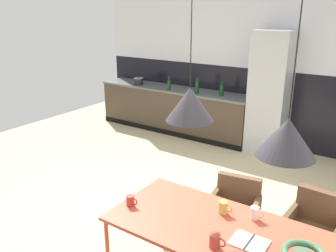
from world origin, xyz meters
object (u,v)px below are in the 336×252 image
(refrigerator_column, at_px, (270,93))
(bottle_spice_small, at_px, (222,90))
(mug_short_terracotta, at_px, (255,213))
(open_book, at_px, (249,242))
(mug_wide_latte, at_px, (224,207))
(armchair_corner_seat, at_px, (316,222))
(pendant_lamp_over_table_far, at_px, (287,137))
(bottle_wine_green, at_px, (197,87))
(pendant_lamp_over_table_near, at_px, (190,104))
(dining_table, at_px, (226,235))
(armchair_by_stool, at_px, (235,204))
(cooking_pot, at_px, (139,81))
(mug_white_ceramic, at_px, (131,201))
(bottle_vinegar_dark, at_px, (169,84))
(mug_tall_blue, at_px, (215,241))

(refrigerator_column, xyz_separation_m, bottle_spice_small, (-0.87, -0.06, -0.04))
(mug_short_terracotta, bearing_deg, open_book, -75.72)
(mug_wide_latte, bearing_deg, armchair_corner_seat, 50.02)
(bottle_spice_small, xyz_separation_m, pendant_lamp_over_table_far, (2.15, -3.54, 0.61))
(bottle_wine_green, relative_size, pendant_lamp_over_table_near, 0.27)
(refrigerator_column, relative_size, bottle_spice_small, 8.00)
(pendant_lamp_over_table_far, bearing_deg, mug_short_terracotta, 131.35)
(dining_table, bearing_deg, bottle_wine_green, 122.98)
(dining_table, xyz_separation_m, armchair_by_stool, (-0.28, 0.83, -0.23))
(bottle_wine_green, distance_m, bottle_spice_small, 0.47)
(mug_short_terracotta, height_order, pendant_lamp_over_table_near, pendant_lamp_over_table_near)
(open_book, height_order, cooking_pot, cooking_pot)
(cooking_pot, bearing_deg, open_book, -42.38)
(cooking_pot, bearing_deg, bottle_wine_green, -0.99)
(dining_table, height_order, bottle_spice_small, bottle_spice_small)
(bottle_spice_small, relative_size, pendant_lamp_over_table_near, 0.23)
(mug_white_ceramic, relative_size, mug_wide_latte, 0.92)
(refrigerator_column, bearing_deg, mug_wide_latte, -77.22)
(bottle_spice_small, xyz_separation_m, bottle_vinegar_dark, (-1.06, -0.14, 0.00))
(mug_tall_blue, bearing_deg, dining_table, 95.01)
(pendant_lamp_over_table_near, bearing_deg, refrigerator_column, 98.17)
(cooking_pot, height_order, bottle_vinegar_dark, bottle_vinegar_dark)
(mug_short_terracotta, bearing_deg, armchair_by_stool, 125.75)
(armchair_corner_seat, distance_m, bottle_wine_green, 3.73)
(refrigerator_column, relative_size, mug_tall_blue, 16.24)
(armchair_corner_seat, height_order, pendant_lamp_over_table_far, pendant_lamp_over_table_far)
(refrigerator_column, distance_m, mug_tall_blue, 3.93)
(dining_table, bearing_deg, bottle_spice_small, 116.61)
(open_book, relative_size, bottle_vinegar_dark, 0.97)
(bottle_vinegar_dark, distance_m, pendant_lamp_over_table_far, 4.71)
(mug_tall_blue, distance_m, mug_white_ceramic, 0.88)
(bottle_wine_green, bearing_deg, pendant_lamp_over_table_far, -52.90)
(mug_wide_latte, relative_size, bottle_vinegar_dark, 0.46)
(armchair_corner_seat, height_order, mug_wide_latte, mug_wide_latte)
(dining_table, height_order, mug_white_ceramic, mug_white_ceramic)
(dining_table, xyz_separation_m, bottle_wine_green, (-2.23, 3.44, 0.30))
(mug_short_terracotta, height_order, bottle_wine_green, bottle_wine_green)
(refrigerator_column, height_order, pendant_lamp_over_table_near, pendant_lamp_over_table_near)
(dining_table, distance_m, armchair_by_stool, 0.90)
(armchair_corner_seat, height_order, mug_white_ceramic, mug_white_ceramic)
(armchair_by_stool, xyz_separation_m, mug_wide_latte, (0.15, -0.63, 0.32))
(dining_table, relative_size, bottle_vinegar_dark, 7.00)
(bottle_spice_small, relative_size, bottle_vinegar_dark, 0.95)
(mug_white_ceramic, bearing_deg, bottle_wine_green, 111.03)
(armchair_by_stool, xyz_separation_m, bottle_vinegar_dark, (-2.55, 2.55, 0.52))
(mug_white_ceramic, distance_m, bottle_wine_green, 3.84)
(bottle_wine_green, height_order, bottle_spice_small, bottle_wine_green)
(dining_table, relative_size, mug_short_terracotta, 15.97)
(open_book, distance_m, bottle_wine_green, 4.27)
(armchair_by_stool, bearing_deg, bottle_wine_green, -61.87)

